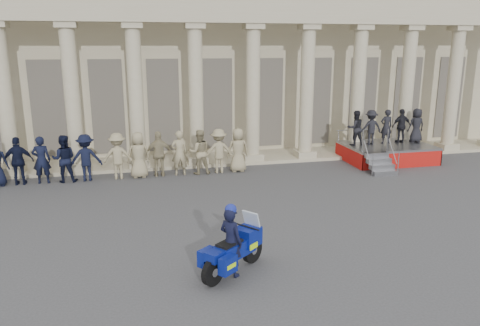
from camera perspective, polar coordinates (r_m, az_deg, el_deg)
name	(u,v)px	position (r m, az deg, el deg)	size (l,w,h in m)	color
ground	(191,236)	(13.85, -5.96, -8.78)	(90.00, 90.00, 0.00)	#3C3C3E
building	(156,60)	(27.47, -10.15, 12.22)	(40.00, 12.50, 9.00)	tan
officer_rank	(39,160)	(20.14, -23.27, 0.33)	(17.25, 0.73, 1.92)	black
reviewing_stand	(385,134)	(23.09, 17.21, 3.40)	(3.99, 3.88, 2.43)	gray
motorcycle	(234,250)	(11.45, -0.73, -10.53)	(1.81, 1.59, 1.39)	black
rider	(231,240)	(11.25, -1.12, -9.38)	(0.71, 0.74, 1.81)	black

